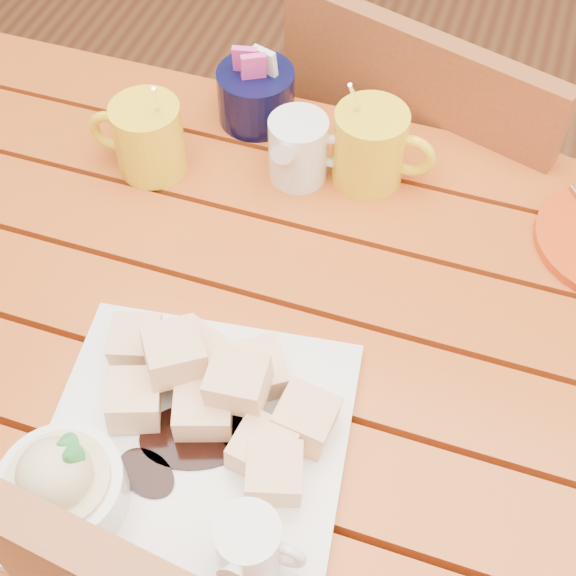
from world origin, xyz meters
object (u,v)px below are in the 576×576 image
(coffee_mug_left, at_px, (147,137))
(chair_far, at_px, (425,195))
(dessert_plate, at_px, (168,449))
(table, at_px, (235,384))
(coffee_mug_right, at_px, (372,146))

(coffee_mug_left, bearing_deg, chair_far, 41.26)
(dessert_plate, distance_m, chair_far, 0.76)
(table, height_order, coffee_mug_right, coffee_mug_right)
(coffee_mug_left, relative_size, coffee_mug_right, 0.96)
(dessert_plate, distance_m, coffee_mug_left, 0.42)
(dessert_plate, relative_size, coffee_mug_left, 2.26)
(coffee_mug_right, height_order, chair_far, coffee_mug_right)
(table, bearing_deg, dessert_plate, -89.71)
(coffee_mug_left, relative_size, chair_far, 0.17)
(chair_far, bearing_deg, table, 93.16)
(coffee_mug_left, height_order, coffee_mug_right, coffee_mug_right)
(table, xyz_separation_m, coffee_mug_right, (0.08, 0.28, 0.16))
(table, xyz_separation_m, coffee_mug_left, (-0.19, 0.21, 0.16))
(coffee_mug_left, distance_m, coffee_mug_right, 0.28)
(table, distance_m, coffee_mug_right, 0.33)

